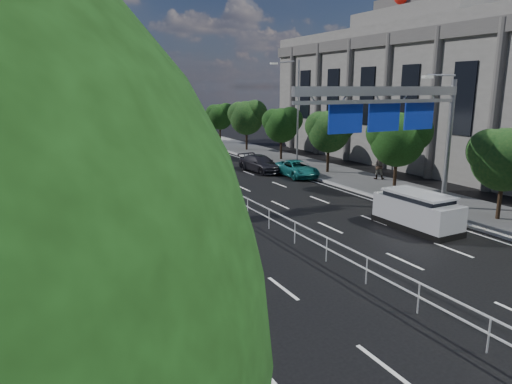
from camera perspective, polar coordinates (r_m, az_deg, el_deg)
ground at (r=14.45m, az=24.24°, el=-16.32°), size 160.00×160.00×0.00m
median_fence at (r=32.41m, az=-7.93°, el=1.72°), size 0.05×85.00×1.02m
overhead_gantry at (r=24.52m, az=17.25°, el=9.64°), size 10.24×0.38×7.45m
streetlight_far at (r=39.52m, az=4.91°, el=10.66°), size 2.78×2.40×9.00m
civic_hall at (r=45.05m, az=22.53°, el=11.37°), size 14.40×36.00×14.35m
far_tree_c at (r=26.18m, az=28.78°, el=3.99°), size 3.52×3.28×4.94m
far_tree_d at (r=30.96m, az=17.39°, el=6.65°), size 3.85×3.59×5.34m
far_tree_e at (r=36.70m, az=9.18°, el=7.77°), size 3.63×3.38×5.13m
far_tree_f at (r=42.98m, az=3.26°, el=8.57°), size 3.52×3.28×5.02m
far_tree_g at (r=49.58m, az=-1.13°, el=9.48°), size 3.96×3.69×5.45m
far_tree_h at (r=56.44m, az=-4.49°, el=9.54°), size 3.41×3.18×4.91m
white_minivan at (r=25.82m, az=-18.28°, el=-0.63°), size 2.51×4.89×2.05m
red_bus at (r=55.32m, az=-24.06°, el=6.53°), size 3.82×10.74×3.14m
near_car_silver at (r=37.50m, az=-17.90°, el=3.08°), size 1.97×4.44×1.49m
near_car_dark at (r=62.55m, az=-19.50°, el=6.73°), size 2.12×4.78×1.52m
silver_minivan at (r=23.63m, az=19.50°, el=-2.25°), size 1.93×4.39×1.81m
parked_car_teal at (r=35.47m, az=5.12°, el=2.92°), size 2.21×4.52×1.24m
parked_car_dark at (r=37.40m, az=0.53°, el=3.57°), size 2.42×4.80×1.34m
pedestrian_b at (r=34.81m, az=15.03°, el=3.18°), size 1.21×1.19×1.97m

